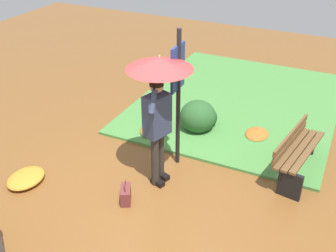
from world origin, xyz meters
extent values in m
plane|color=brown|center=(0.00, 0.00, 0.00)|extent=(18.00, 18.00, 0.00)
cube|color=#47843D|center=(3.45, -0.33, 0.03)|extent=(4.80, 4.00, 0.05)
cylinder|color=#2D2823|center=(0.18, 0.03, 0.43)|extent=(0.12, 0.12, 0.86)
cylinder|color=#2D2823|center=(0.36, 0.03, 0.43)|extent=(0.12, 0.12, 0.86)
cube|color=black|center=(0.18, -0.01, 0.04)|extent=(0.18, 0.24, 0.08)
cube|color=black|center=(0.36, -0.01, 0.04)|extent=(0.18, 0.24, 0.08)
cube|color=#2D3851|center=(0.27, 0.03, 1.18)|extent=(0.44, 0.35, 0.64)
sphere|color=tan|center=(0.27, 0.03, 1.64)|extent=(0.20, 0.20, 0.20)
ellipsoid|color=black|center=(0.27, 0.03, 1.67)|extent=(0.20, 0.20, 0.15)
cylinder|color=#2D3851|center=(0.06, 0.00, 1.39)|extent=(0.18, 0.13, 0.18)
cylinder|color=#2D3851|center=(0.10, -0.01, 1.48)|extent=(0.24, 0.11, 0.33)
cube|color=black|center=(0.18, 0.01, 1.62)|extent=(0.07, 0.04, 0.14)
cylinder|color=#2D3851|center=(0.44, 0.03, 1.42)|extent=(0.11, 0.10, 0.09)
cylinder|color=#2D3851|center=(0.42, 0.04, 1.51)|extent=(0.10, 0.09, 0.23)
cylinder|color=#A5A5AD|center=(0.41, 0.05, 1.83)|extent=(0.02, 0.02, 0.41)
cone|color=#B22D2D|center=(0.41, 0.05, 1.92)|extent=(0.96, 0.96, 0.16)
sphere|color=#A5A5AD|center=(0.41, 0.05, 2.03)|extent=(0.02, 0.02, 0.02)
cylinder|color=black|center=(0.87, -0.04, 1.15)|extent=(0.07, 0.07, 2.30)
cube|color=navy|center=(0.87, -0.02, 1.70)|extent=(0.44, 0.04, 0.70)
cube|color=red|center=(0.87, -0.01, 1.70)|extent=(0.38, 0.01, 0.64)
cube|color=brown|center=(-0.37, 0.23, 0.12)|extent=(0.33, 0.26, 0.24)
torus|color=brown|center=(-0.37, 0.23, 0.28)|extent=(0.16, 0.10, 0.18)
cube|color=black|center=(0.76, -1.91, 0.22)|extent=(0.12, 0.36, 0.44)
cube|color=black|center=(2.04, -1.91, 0.22)|extent=(0.12, 0.36, 0.44)
cube|color=brown|center=(1.40, -2.03, 0.46)|extent=(1.40, 0.33, 0.04)
cube|color=brown|center=(1.40, -1.91, 0.46)|extent=(1.40, 0.33, 0.04)
cube|color=brown|center=(1.40, -1.79, 0.46)|extent=(1.40, 0.33, 0.04)
cube|color=brown|center=(1.40, -1.74, 0.56)|extent=(1.39, 0.27, 0.10)
cube|color=brown|center=(1.40, -1.74, 0.70)|extent=(1.39, 0.27, 0.10)
ellipsoid|color=#285628|center=(1.98, 0.04, 0.31)|extent=(0.68, 0.68, 0.61)
ellipsoid|color=#1E421E|center=(2.18, -0.06, 0.20)|extent=(0.41, 0.41, 0.41)
ellipsoid|color=#C68428|center=(-0.65, 1.89, 0.07)|extent=(0.64, 0.51, 0.14)
ellipsoid|color=#A86023|center=(2.24, -1.04, 0.06)|extent=(0.53, 0.42, 0.12)
ellipsoid|color=#A86023|center=(1.56, 0.73, 0.08)|extent=(0.69, 0.55, 0.15)
camera|label=1|loc=(-4.32, -2.33, 4.00)|focal=43.64mm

